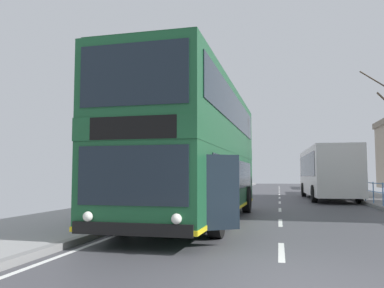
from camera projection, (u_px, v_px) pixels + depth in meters
name	position (u px, v px, depth m)	size (l,w,h in m)	color
ground	(227.00, 283.00, 5.24)	(15.80, 140.00, 0.20)	#424247
double_decker_bus_main	(197.00, 151.00, 12.85)	(3.28, 11.02, 4.36)	#19512D
background_bus_far_lane	(327.00, 172.00, 24.75)	(2.80, 10.29, 3.13)	white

